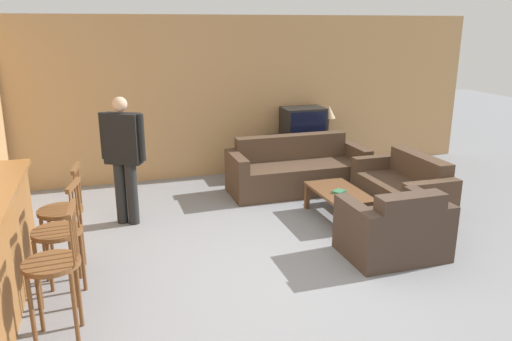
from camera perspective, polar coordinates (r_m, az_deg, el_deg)
ground_plane at (r=5.24m, az=4.83°, el=-11.65°), size 24.00×24.00×0.00m
wall_back at (r=8.26m, az=-4.85°, el=8.29°), size 9.40×0.08×2.60m
bar_chair_near at (r=4.26m, az=-22.02°, el=-10.64°), size 0.46×0.46×1.13m
bar_chair_mid at (r=4.84m, az=-21.54°, el=-7.28°), size 0.53×0.53×1.13m
bar_chair_far at (r=5.35m, az=-21.22°, el=-5.01°), size 0.49×0.49×1.13m
couch_far at (r=7.63m, az=4.68°, el=-0.08°), size 2.08×0.82×0.81m
armchair_near at (r=5.66m, az=15.54°, el=-6.61°), size 1.06×0.78×0.79m
loveseat_right at (r=7.00m, az=16.46°, el=-2.27°), size 0.76×1.42×0.78m
coffee_table at (r=6.57m, az=9.47°, el=-2.75°), size 0.57×1.01×0.38m
tv_unit at (r=8.56m, az=5.30°, el=1.92°), size 1.21×0.47×0.65m
tv at (r=8.44m, az=5.40°, el=5.60°), size 0.69×0.48×0.47m
book_on_table at (r=6.48m, az=9.47°, el=-2.39°), size 0.20×0.19×0.03m
table_lamp at (r=8.61m, az=8.32°, el=6.52°), size 0.23×0.23×0.48m
person_by_window at (r=6.38m, az=-14.90°, el=1.83°), size 0.52×0.38×1.62m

